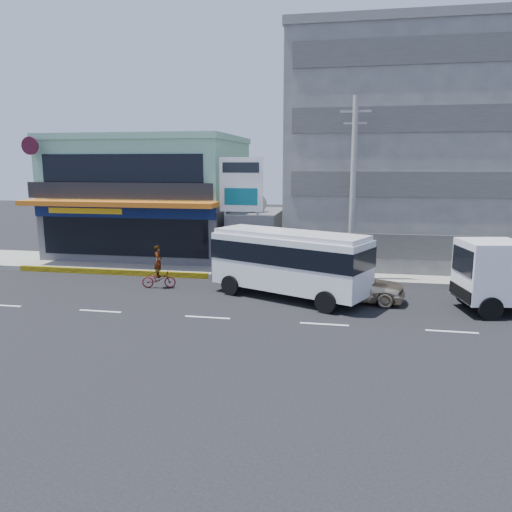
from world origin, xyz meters
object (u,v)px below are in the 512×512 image
at_px(satellite_dish, 255,211).
at_px(minibus, 289,259).
at_px(billboard, 241,191).
at_px(sedan, 352,284).
at_px(shop_building, 153,199).
at_px(utility_pole_near, 353,190).
at_px(concrete_building, 415,156).
at_px(motorcycle_rider, 159,274).

height_order(satellite_dish, minibus, satellite_dish).
xyz_separation_m(billboard, sedan, (6.60, -5.30, -4.08)).
distance_m(shop_building, utility_pole_near, 15.50).
bearing_deg(sedan, minibus, 97.33).
relative_size(concrete_building, billboard, 2.32).
bearing_deg(minibus, motorcycle_rider, 174.18).
bearing_deg(minibus, billboard, 123.59).
height_order(utility_pole_near, minibus, utility_pole_near).
relative_size(satellite_dish, billboard, 0.22).
bearing_deg(concrete_building, minibus, -121.92).
xyz_separation_m(shop_building, satellite_dish, (8.00, -2.95, -0.42)).
xyz_separation_m(shop_building, minibus, (11.05, -10.10, -2.03)).
distance_m(concrete_building, satellite_dish, 11.30).
relative_size(satellite_dish, sedan, 0.30).
distance_m(utility_pole_near, sedan, 5.55).
bearing_deg(shop_building, motorcycle_rider, -66.90).
bearing_deg(motorcycle_rider, billboard, 52.93).
distance_m(shop_building, sedan, 17.60).
bearing_deg(satellite_dish, billboard, -105.52).
bearing_deg(shop_building, billboard, -32.32).
bearing_deg(minibus, satellite_dish, 113.12).
height_order(minibus, sedan, minibus).
xyz_separation_m(billboard, motorcycle_rider, (-3.50, -4.63, -4.17)).
relative_size(concrete_building, utility_pole_near, 1.60).
bearing_deg(utility_pole_near, sedan, -88.29).
distance_m(sedan, motorcycle_rider, 10.13).
relative_size(billboard, minibus, 0.84).
bearing_deg(satellite_dish, shop_building, 159.79).
bearing_deg(motorcycle_rider, satellite_dish, 58.13).
bearing_deg(billboard, utility_pole_near, -15.48).
relative_size(minibus, motorcycle_rider, 3.59).
bearing_deg(concrete_building, satellite_dish, -158.20).
height_order(utility_pole_near, sedan, utility_pole_near).
distance_m(satellite_dish, sedan, 9.75).
height_order(billboard, minibus, billboard).
distance_m(utility_pole_near, minibus, 5.61).
height_order(billboard, motorcycle_rider, billboard).
xyz_separation_m(satellite_dish, motorcycle_rider, (-4.00, -6.43, -2.82)).
bearing_deg(motorcycle_rider, utility_pole_near, 15.82).
xyz_separation_m(shop_building, sedan, (14.10, -10.04, -3.15)).
height_order(satellite_dish, motorcycle_rider, satellite_dish).
bearing_deg(satellite_dish, minibus, -66.88).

